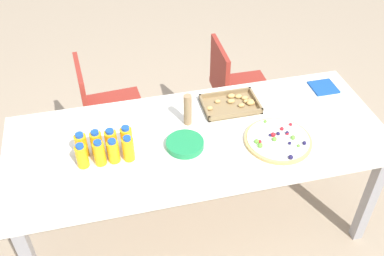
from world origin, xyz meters
TOP-DOWN VIEW (x-y plane):
  - ground_plane at (0.00, 0.00)m, footprint 12.00×12.00m
  - party_table at (0.00, 0.00)m, footprint 2.04×0.82m
  - chair_far_left at (-0.48, 0.72)m, footprint 0.43×0.43m
  - chair_far_right at (0.45, 0.73)m, footprint 0.41×0.41m
  - juice_bottle_0 at (-0.61, -0.08)m, footprint 0.06×0.06m
  - juice_bottle_1 at (-0.52, -0.08)m, footprint 0.06×0.06m
  - juice_bottle_2 at (-0.46, -0.08)m, footprint 0.06×0.06m
  - juice_bottle_3 at (-0.38, -0.08)m, footprint 0.06×0.06m
  - juice_bottle_4 at (-0.61, -0.00)m, footprint 0.06×0.06m
  - juice_bottle_5 at (-0.53, -0.00)m, footprint 0.06×0.06m
  - juice_bottle_6 at (-0.46, -0.01)m, footprint 0.06×0.06m
  - juice_bottle_7 at (-0.38, -0.00)m, footprint 0.06×0.06m
  - fruit_pizza at (0.40, -0.14)m, footprint 0.36×0.36m
  - snack_tray at (0.26, 0.21)m, footprint 0.32×0.22m
  - plate_stack at (-0.09, -0.06)m, footprint 0.20×0.20m
  - napkin_stack at (0.86, 0.25)m, footprint 0.15×0.15m
  - cardboard_tube at (-0.03, 0.12)m, footprint 0.04×0.04m

SIDE VIEW (x-z plane):
  - ground_plane at x=0.00m, z-range 0.00..0.00m
  - chair_far_left at x=-0.48m, z-range 0.09..0.92m
  - chair_far_right at x=0.45m, z-range 0.09..0.92m
  - party_table at x=0.00m, z-range 0.30..1.05m
  - napkin_stack at x=0.86m, z-range 0.75..0.76m
  - snack_tray at x=0.26m, z-range 0.74..0.78m
  - fruit_pizza at x=0.40m, z-range 0.73..0.78m
  - plate_stack at x=-0.09m, z-range 0.75..0.78m
  - juice_bottle_2 at x=-0.46m, z-range 0.74..0.88m
  - juice_bottle_0 at x=-0.61m, z-range 0.74..0.88m
  - juice_bottle_7 at x=-0.38m, z-range 0.74..0.88m
  - juice_bottle_4 at x=-0.61m, z-range 0.74..0.88m
  - juice_bottle_5 at x=-0.53m, z-range 0.74..0.88m
  - juice_bottle_6 at x=-0.46m, z-range 0.74..0.89m
  - juice_bottle_3 at x=-0.38m, z-range 0.74..0.89m
  - juice_bottle_1 at x=-0.52m, z-range 0.74..0.89m
  - cardboard_tube at x=-0.03m, z-range 0.75..0.93m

